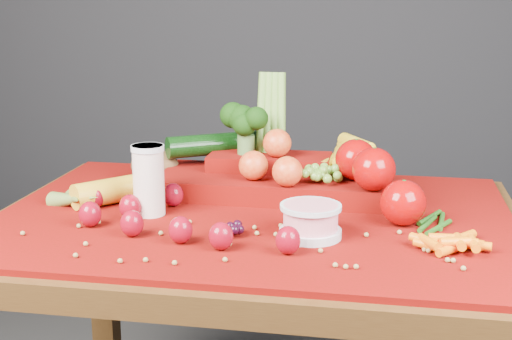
% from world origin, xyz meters
% --- Properties ---
extents(table, '(1.10, 0.80, 0.75)m').
position_xyz_m(table, '(0.00, 0.00, 0.66)').
color(table, '#351F0C').
rests_on(table, ground).
extents(red_cloth, '(1.05, 0.75, 0.01)m').
position_xyz_m(red_cloth, '(0.00, 0.00, 0.76)').
color(red_cloth, '#690305').
rests_on(red_cloth, table).
extents(milk_glass, '(0.07, 0.07, 0.15)m').
position_xyz_m(milk_glass, '(-0.21, -0.04, 0.84)').
color(milk_glass, beige).
rests_on(milk_glass, red_cloth).
extents(yogurt_bowl, '(0.12, 0.12, 0.06)m').
position_xyz_m(yogurt_bowl, '(0.13, -0.13, 0.80)').
color(yogurt_bowl, silver).
rests_on(yogurt_bowl, red_cloth).
extents(strawberry_scatter, '(0.48, 0.28, 0.05)m').
position_xyz_m(strawberry_scatter, '(-0.16, -0.13, 0.79)').
color(strawberry_scatter, maroon).
rests_on(strawberry_scatter, red_cloth).
extents(dark_grape_cluster, '(0.06, 0.05, 0.03)m').
position_xyz_m(dark_grape_cluster, '(-0.02, -0.15, 0.78)').
color(dark_grape_cluster, black).
rests_on(dark_grape_cluster, red_cloth).
extents(soybean_scatter, '(0.84, 0.24, 0.01)m').
position_xyz_m(soybean_scatter, '(0.00, -0.20, 0.77)').
color(soybean_scatter, olive).
rests_on(soybean_scatter, red_cloth).
extents(corn_ear, '(0.27, 0.26, 0.06)m').
position_xyz_m(corn_ear, '(-0.36, -0.01, 0.78)').
color(corn_ear, yellow).
rests_on(corn_ear, red_cloth).
extents(potato, '(0.12, 0.09, 0.08)m').
position_xyz_m(potato, '(-0.28, 0.20, 0.80)').
color(potato, brown).
rests_on(potato, red_cloth).
extents(baby_carrot_pile, '(0.18, 0.17, 0.03)m').
position_xyz_m(baby_carrot_pile, '(0.38, -0.13, 0.78)').
color(baby_carrot_pile, orange).
rests_on(baby_carrot_pile, red_cloth).
extents(green_bean_pile, '(0.14, 0.12, 0.01)m').
position_xyz_m(green_bean_pile, '(0.37, -0.01, 0.77)').
color(green_bean_pile, '#1D5012').
rests_on(green_bean_pile, red_cloth).
extents(produce_mound, '(0.60, 0.39, 0.27)m').
position_xyz_m(produce_mound, '(0.06, 0.15, 0.82)').
color(produce_mound, '#690305').
rests_on(produce_mound, red_cloth).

